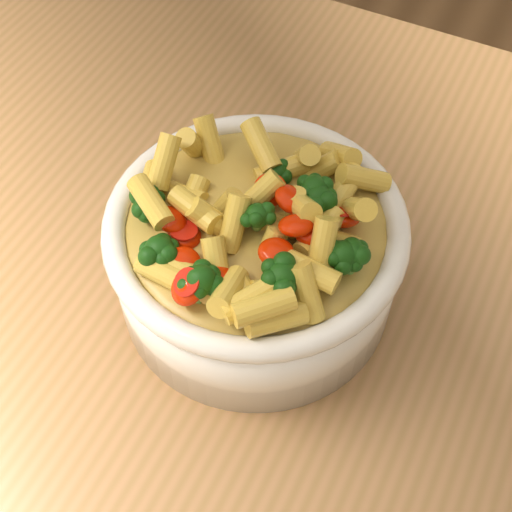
% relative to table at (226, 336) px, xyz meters
% --- Properties ---
extents(table, '(1.20, 0.80, 0.90)m').
position_rel_table_xyz_m(table, '(0.00, 0.00, 0.00)').
color(table, '#A17045').
rests_on(table, ground).
extents(serving_bowl, '(0.23, 0.23, 0.10)m').
position_rel_table_xyz_m(serving_bowl, '(0.03, 0.00, 0.15)').
color(serving_bowl, white).
rests_on(serving_bowl, table).
extents(pasta_salad, '(0.18, 0.18, 0.04)m').
position_rel_table_xyz_m(pasta_salad, '(0.03, 0.00, 0.21)').
color(pasta_salad, '#F5CC4D').
rests_on(pasta_salad, serving_bowl).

